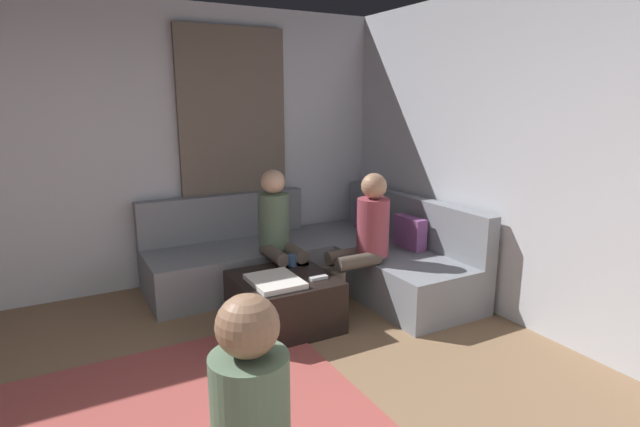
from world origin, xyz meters
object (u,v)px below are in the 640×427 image
(game_remote, at_px, (319,278))
(person_on_couch_side, at_px, (278,231))
(ottoman, at_px, (284,301))
(coffee_mug, at_px, (292,260))
(sectional_couch, at_px, (320,258))
(person_on_couch_back, at_px, (363,237))

(game_remote, height_order, person_on_couch_side, person_on_couch_side)
(person_on_couch_side, bearing_deg, ottoman, 69.91)
(coffee_mug, xyz_separation_m, person_on_couch_side, (-0.29, 0.01, 0.19))
(coffee_mug, bearing_deg, ottoman, -39.29)
(ottoman, relative_size, person_on_couch_side, 0.63)
(game_remote, bearing_deg, ottoman, -129.29)
(sectional_couch, distance_m, person_on_couch_back, 0.77)
(person_on_couch_back, distance_m, person_on_couch_side, 0.77)
(sectional_couch, xyz_separation_m, game_remote, (0.84, -0.47, 0.15))
(sectional_couch, bearing_deg, person_on_couch_back, 4.67)
(coffee_mug, bearing_deg, sectional_couch, 130.45)
(game_remote, bearing_deg, coffee_mug, -174.29)
(game_remote, distance_m, person_on_couch_back, 0.60)
(game_remote, height_order, person_on_couch_back, person_on_couch_back)
(ottoman, distance_m, person_on_couch_back, 0.87)
(sectional_couch, xyz_separation_m, coffee_mug, (0.44, -0.51, 0.19))
(sectional_couch, distance_m, game_remote, 0.98)
(game_remote, distance_m, person_on_couch_side, 0.73)
(ottoman, bearing_deg, person_on_couch_side, 159.91)
(ottoman, xyz_separation_m, coffee_mug, (-0.22, 0.18, 0.26))
(game_remote, xyz_separation_m, person_on_couch_back, (-0.16, 0.53, 0.23))
(person_on_couch_side, bearing_deg, sectional_couch, -163.78)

